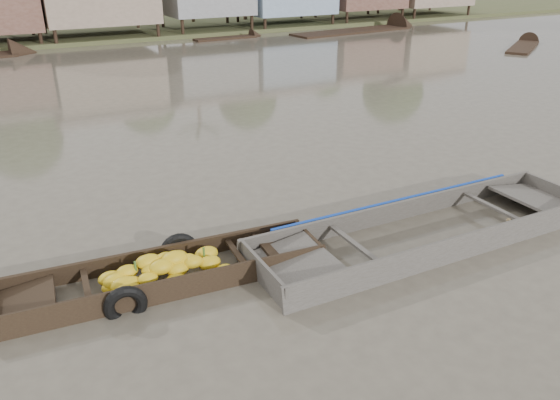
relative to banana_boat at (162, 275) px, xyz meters
name	(u,v)px	position (x,y,z in m)	size (l,w,h in m)	color
ground	(319,272)	(2.43, -0.96, -0.13)	(120.00, 120.00, 0.00)	#534C40
banana_boat	(162,275)	(0.00, 0.00, 0.00)	(5.39, 1.71, 0.74)	black
viewer_boat	(428,235)	(4.92, -0.88, -0.08)	(7.16, 2.01, 0.57)	#3B3732
distant_boats	(202,47)	(9.47, 23.02, -0.18)	(47.01, 14.47, 0.35)	black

